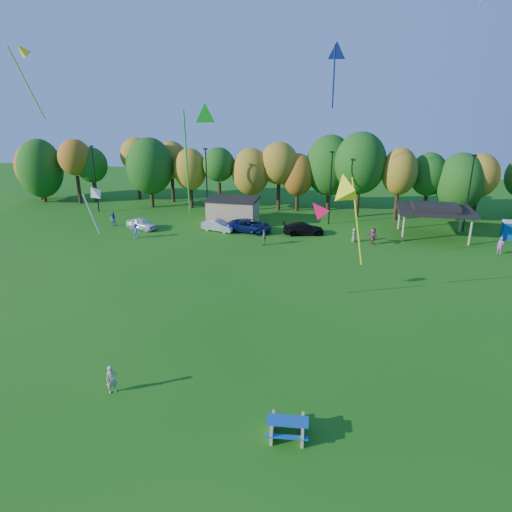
% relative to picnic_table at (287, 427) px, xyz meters
% --- Properties ---
extents(ground, '(160.00, 160.00, 0.00)m').
position_rel_picnic_table_xyz_m(ground, '(-2.26, -1.10, -0.50)').
color(ground, '#19600F').
rests_on(ground, ground).
extents(tree_line, '(93.57, 10.55, 11.15)m').
position_rel_picnic_table_xyz_m(tree_line, '(-3.28, 44.41, 5.41)').
color(tree_line, black).
rests_on(tree_line, ground).
extents(lamp_posts, '(64.50, 0.25, 9.09)m').
position_rel_picnic_table_xyz_m(lamp_posts, '(-0.26, 38.90, 4.40)').
color(lamp_posts, black).
rests_on(lamp_posts, ground).
extents(utility_building, '(6.30, 4.30, 3.25)m').
position_rel_picnic_table_xyz_m(utility_building, '(-12.26, 36.90, 1.14)').
color(utility_building, tan).
rests_on(utility_building, ground).
extents(pavilion, '(8.20, 6.20, 3.77)m').
position_rel_picnic_table_xyz_m(pavilion, '(11.74, 35.90, 2.72)').
color(pavilion, tan).
rests_on(pavilion, ground).
extents(picnic_table, '(2.14, 1.83, 0.87)m').
position_rel_picnic_table_xyz_m(picnic_table, '(0.00, 0.00, 0.00)').
color(picnic_table, tan).
rests_on(picnic_table, ground).
extents(kite_flyer, '(0.69, 0.68, 1.61)m').
position_rel_picnic_table_xyz_m(kite_flyer, '(-9.89, 1.39, 0.30)').
color(kite_flyer, '#C6AE95').
rests_on(kite_flyer, ground).
extents(car_a, '(4.35, 2.76, 1.38)m').
position_rel_picnic_table_xyz_m(car_a, '(-22.39, 31.85, 0.19)').
color(car_a, white).
rests_on(car_a, ground).
extents(car_b, '(4.34, 2.41, 1.35)m').
position_rel_picnic_table_xyz_m(car_b, '(-13.07, 33.04, 0.17)').
color(car_b, '#AAAAB0').
rests_on(car_b, ground).
extents(car_c, '(5.68, 3.23, 1.49)m').
position_rel_picnic_table_xyz_m(car_c, '(-9.33, 33.40, 0.24)').
color(car_c, '#0E1854').
rests_on(car_c, ground).
extents(car_d, '(5.13, 3.09, 1.39)m').
position_rel_picnic_table_xyz_m(car_d, '(-2.91, 33.72, 0.19)').
color(car_d, black).
rests_on(car_d, ground).
extents(far_person_0, '(0.65, 0.86, 1.58)m').
position_rel_picnic_table_xyz_m(far_person_0, '(2.92, 31.96, 0.29)').
color(far_person_0, '#84875C').
rests_on(far_person_0, ground).
extents(far_person_1, '(0.78, 0.73, 1.78)m').
position_rel_picnic_table_xyz_m(far_person_1, '(17.64, 30.89, 0.39)').
color(far_person_1, '#C95EC7').
rests_on(far_person_1, ground).
extents(far_person_2, '(1.35, 1.77, 1.86)m').
position_rel_picnic_table_xyz_m(far_person_2, '(4.92, 31.49, 0.43)').
color(far_person_2, '#943D57').
rests_on(far_person_2, ground).
extents(far_person_3, '(0.67, 1.11, 1.76)m').
position_rel_picnic_table_xyz_m(far_person_3, '(-6.67, 28.76, 0.38)').
color(far_person_3, '#647749').
rests_on(far_person_3, ground).
extents(far_person_4, '(1.18, 0.76, 1.74)m').
position_rel_picnic_table_xyz_m(far_person_4, '(-21.48, 28.20, 0.37)').
color(far_person_4, '#435595').
rests_on(far_person_4, ground).
extents(far_person_5, '(1.05, 0.95, 1.77)m').
position_rel_picnic_table_xyz_m(far_person_5, '(-26.60, 32.54, 0.38)').
color(far_person_5, '#506BB0').
rests_on(far_person_5, ground).
extents(kite_0, '(1.12, 0.87, 1.05)m').
position_rel_picnic_table_xyz_m(kite_0, '(0.84, 1.63, 10.30)').
color(kite_0, '#FF0E42').
extents(kite_4, '(2.08, 4.33, 7.41)m').
position_rel_picnic_table_xyz_m(kite_4, '(-7.25, 11.33, 13.93)').
color(kite_4, '#1BD02C').
extents(kite_5, '(1.15, 2.13, 3.38)m').
position_rel_picnic_table_xyz_m(kite_5, '(-14.01, 8.55, 9.06)').
color(kite_5, silver).
extents(kite_10, '(2.22, 2.74, 5.24)m').
position_rel_picnic_table_xyz_m(kite_10, '(-20.97, 12.96, 17.79)').
color(kite_10, yellow).
extents(kite_12, '(1.38, 2.84, 4.59)m').
position_rel_picnic_table_xyz_m(kite_12, '(0.69, 14.89, 17.79)').
color(kite_12, navy).
extents(kite_14, '(2.41, 3.39, 5.64)m').
position_rel_picnic_table_xyz_m(kite_14, '(1.93, 6.69, 10.43)').
color(kite_14, '#D2DA17').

